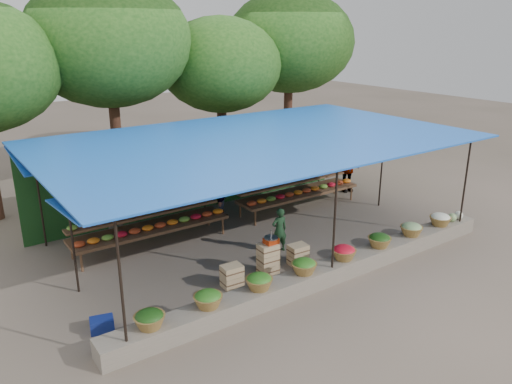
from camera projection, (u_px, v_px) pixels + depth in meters
ground at (258, 240)px, 13.54m from camera, size 60.00×60.00×0.00m
stone_curb at (327, 273)px, 11.35m from camera, size 10.60×0.55×0.40m
stall_canopy at (256, 143)px, 12.74m from camera, size 10.80×6.60×2.82m
produce_baskets at (325, 259)px, 11.17m from camera, size 8.98×0.58×0.34m
netting_backdrop at (200, 170)px, 15.59m from camera, size 10.60×0.06×2.50m
tree_row at (167, 51)px, 17.05m from camera, size 16.51×5.50×7.12m
fruit_table_left at (150, 224)px, 13.05m from camera, size 4.21×0.95×0.93m
fruit_table_right at (298, 190)px, 15.76m from camera, size 4.21×0.95×0.93m
crate_counter at (267, 262)px, 11.59m from camera, size 2.37×0.37×0.77m
weighing_scale at (271, 240)px, 11.47m from camera, size 0.32×0.32×0.34m
vendor_seated at (279, 230)px, 12.72m from camera, size 0.46×0.33×1.17m
customer_left at (118, 216)px, 13.05m from camera, size 0.92×0.81×1.61m
customer_mid at (223, 190)px, 14.87m from camera, size 1.27×1.24×1.75m
customer_right at (347, 168)px, 17.29m from camera, size 1.03×0.59×1.65m
blue_crate_front at (195, 317)px, 9.72m from camera, size 0.54×0.43×0.29m
blue_crate_back at (102, 325)px, 9.50m from camera, size 0.50×0.41×0.26m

